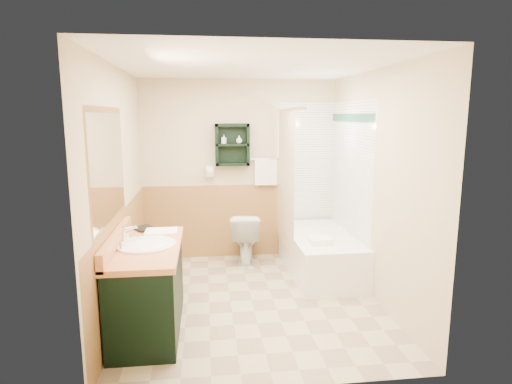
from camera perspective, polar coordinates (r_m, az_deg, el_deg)
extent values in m
plane|color=#BEB28B|center=(4.67, -0.58, -14.22)|extent=(3.00, 3.00, 0.00)
cube|color=beige|center=(5.81, -2.24, 2.96)|extent=(2.60, 0.04, 2.40)
cube|color=beige|center=(4.37, -18.06, 0.09)|extent=(0.04, 3.00, 2.40)
cube|color=beige|center=(4.64, 15.81, 0.76)|extent=(0.04, 3.00, 2.40)
cube|color=white|center=(4.28, -0.64, 16.77)|extent=(2.60, 3.00, 0.04)
cube|color=black|center=(5.66, -3.18, 6.32)|extent=(0.45, 0.15, 0.55)
cylinder|color=silver|center=(5.07, 4.51, 10.95)|extent=(0.03, 1.60, 0.03)
cube|color=black|center=(4.07, -14.20, -12.28)|extent=(0.59, 1.25, 0.79)
cube|color=white|center=(5.36, 8.59, -8.19)|extent=(0.75, 1.50, 0.50)
imported|color=white|center=(5.69, -1.42, -6.13)|extent=(0.44, 0.71, 0.66)
cube|color=white|center=(4.25, -12.50, -5.27)|extent=(0.30, 0.24, 0.04)
imported|color=black|center=(4.41, -15.79, -3.53)|extent=(0.16, 0.11, 0.24)
cube|color=white|center=(4.90, 8.54, -6.45)|extent=(0.25, 0.20, 0.07)
imported|color=white|center=(5.64, -4.29, 6.73)|extent=(0.09, 0.13, 0.05)
imported|color=white|center=(5.65, -2.27, 6.89)|extent=(0.10, 0.12, 0.08)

